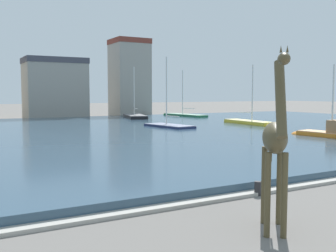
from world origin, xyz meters
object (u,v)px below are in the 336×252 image
at_px(sailboat_black, 134,117).
at_px(sailboat_navy, 166,127).
at_px(mooring_bollard, 258,188).
at_px(sailboat_yellow, 253,124).
at_px(giraffe_statue, 275,142).
at_px(sailboat_green, 181,116).
at_px(sailboat_orange, 332,135).

distance_m(sailboat_black, sailboat_navy, 15.39).
relative_size(sailboat_navy, mooring_bollard, 14.35).
bearing_deg(sailboat_navy, sailboat_yellow, -12.56).
xyz_separation_m(giraffe_statue, sailboat_green, (22.45, 42.09, -2.00)).
bearing_deg(sailboat_yellow, giraffe_statue, -130.17).
xyz_separation_m(sailboat_navy, mooring_bollard, (-9.07, -23.42, -0.09)).
relative_size(sailboat_orange, mooring_bollard, 14.07).
distance_m(sailboat_orange, sailboat_navy, 15.62).
bearing_deg(sailboat_yellow, sailboat_navy, 167.44).
xyz_separation_m(sailboat_orange, sailboat_green, (4.89, 29.92, -0.18)).
xyz_separation_m(sailboat_orange, sailboat_navy, (-6.31, 14.29, -0.20)).
xyz_separation_m(sailboat_black, sailboat_yellow, (5.99, -17.11, -0.03)).
bearing_deg(sailboat_orange, mooring_bollard, -149.31).
distance_m(sailboat_orange, sailboat_black, 29.46).
xyz_separation_m(giraffe_statue, sailboat_navy, (11.25, 26.46, -2.02)).
height_order(sailboat_orange, mooring_bollard, sailboat_orange).
distance_m(sailboat_yellow, sailboat_navy, 9.56).
bearing_deg(giraffe_statue, sailboat_green, 61.93).
bearing_deg(sailboat_orange, sailboat_green, 80.72).
bearing_deg(sailboat_green, giraffe_statue, -118.07).
bearing_deg(sailboat_green, sailboat_black, -175.61).
distance_m(giraffe_statue, sailboat_green, 47.75).
height_order(sailboat_green, sailboat_navy, sailboat_navy).
xyz_separation_m(giraffe_statue, sailboat_yellow, (20.58, 24.38, -1.96)).
xyz_separation_m(sailboat_green, sailboat_black, (-7.85, -0.60, 0.07)).
relative_size(sailboat_green, sailboat_navy, 1.31).
bearing_deg(sailboat_orange, sailboat_navy, 113.83).
relative_size(sailboat_black, sailboat_navy, 1.15).
bearing_deg(sailboat_orange, sailboat_yellow, 76.10).
relative_size(sailboat_yellow, sailboat_navy, 1.10).
xyz_separation_m(giraffe_statue, mooring_bollard, (2.18, 3.04, -2.12)).
height_order(sailboat_yellow, sailboat_navy, sailboat_navy).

